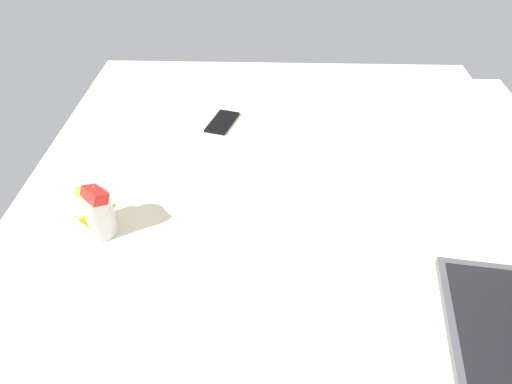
% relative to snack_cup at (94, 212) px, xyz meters
% --- Properties ---
extents(bed_mattress, '(1.80, 1.40, 0.18)m').
position_rel_snack_cup_xyz_m(bed_mattress, '(-0.10, 0.45, -0.15)').
color(bed_mattress, beige).
rests_on(bed_mattress, ground).
extents(snack_cup, '(0.11, 0.10, 0.14)m').
position_rel_snack_cup_xyz_m(snack_cup, '(0.00, 0.00, 0.00)').
color(snack_cup, silver).
rests_on(snack_cup, bed_mattress).
extents(cell_phone, '(0.15, 0.10, 0.01)m').
position_rel_snack_cup_xyz_m(cell_phone, '(-0.52, 0.25, -0.06)').
color(cell_phone, black).
rests_on(cell_phone, bed_mattress).
extents(pillow, '(0.52, 0.36, 0.13)m').
position_rel_snack_cup_xyz_m(pillow, '(-0.33, 0.93, 0.00)').
color(pillow, white).
rests_on(pillow, bed_mattress).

